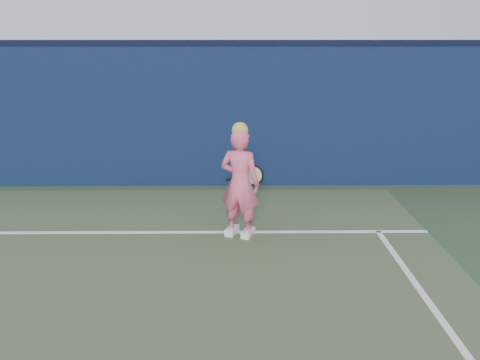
{
  "coord_description": "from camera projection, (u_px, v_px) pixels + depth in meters",
  "views": [
    {
      "loc": [
        2.78,
        -2.69,
        2.73
      ],
      "look_at": [
        2.84,
        3.91,
        0.81
      ],
      "focal_mm": 38.0,
      "sensor_mm": 36.0,
      "label": 1
    }
  ],
  "objects": [
    {
      "name": "backstop_wall",
      "position": [
        83.0,
        117.0,
        9.21
      ],
      "size": [
        24.0,
        0.4,
        2.5
      ],
      "primitive_type": "cube",
      "color": "#0E183D",
      "rests_on": "ground"
    },
    {
      "name": "wall_cap",
      "position": [
        76.0,
        43.0,
        8.85
      ],
      "size": [
        24.0,
        0.42,
        0.1
      ],
      "primitive_type": "cube",
      "color": "black",
      "rests_on": "backstop_wall"
    },
    {
      "name": "player",
      "position": [
        240.0,
        183.0,
        6.88
      ],
      "size": [
        0.65,
        0.54,
        1.6
      ],
      "rotation": [
        0.0,
        0.0,
        2.77
      ],
      "color": "#ED5C7C",
      "rests_on": "ground"
    },
    {
      "name": "racket",
      "position": [
        251.0,
        176.0,
        7.28
      ],
      "size": [
        0.56,
        0.24,
        0.32
      ],
      "rotation": [
        0.0,
        0.0,
        -0.46
      ],
      "color": "black",
      "rests_on": "ground"
    }
  ]
}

